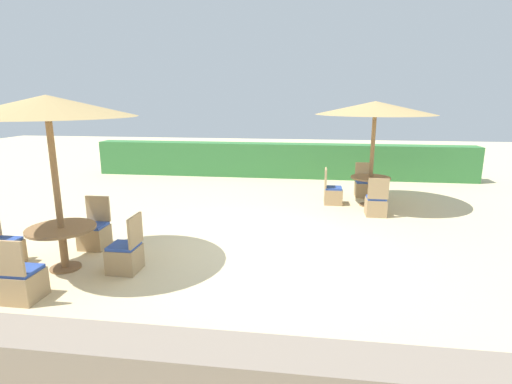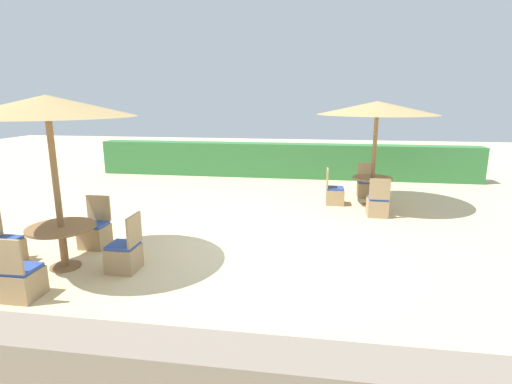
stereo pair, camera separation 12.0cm
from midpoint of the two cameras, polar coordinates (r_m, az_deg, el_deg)
name	(u,v)px [view 1 (the left image)]	position (r m, az deg, el deg)	size (l,w,h in m)	color
ground_plane	(252,246)	(7.52, -1.09, -7.74)	(40.00, 40.00, 0.00)	beige
hedge_row	(280,160)	(13.95, 3.23, 4.55)	(13.00, 0.70, 1.17)	#387A3D
stone_border	(194,365)	(4.20, -9.67, -23.17)	(10.00, 0.56, 0.43)	gray
parasol_back_right	(375,108)	(10.33, 16.35, 11.41)	(2.91, 2.91, 2.62)	olive
round_table_back_right	(370,184)	(10.54, 15.69, 1.14)	(0.99, 0.99, 0.75)	olive
patio_chair_back_right_north	(363,187)	(11.57, 14.81, 0.68)	(0.46, 0.46, 0.93)	tan
patio_chair_back_right_west	(332,194)	(10.56, 10.55, -0.29)	(0.46, 0.46, 0.93)	tan
patio_chair_back_right_south	(376,205)	(9.73, 16.42, -1.76)	(0.46, 0.46, 0.93)	tan
parasol_front_left	(47,107)	(6.80, -28.17, 10.68)	(2.60, 2.60, 2.75)	olive
round_table_front_left	(62,236)	(7.13, -26.40, -5.68)	(1.05, 1.05, 0.70)	olive
patio_chair_front_left_east	(126,256)	(6.75, -18.62, -8.60)	(0.46, 0.46, 0.93)	tan
patio_chair_front_left_west	(3,251)	(7.82, -32.80, -7.07)	(0.46, 0.46, 0.93)	tan
patio_chair_front_left_south	(22,282)	(6.42, -30.93, -11.00)	(0.46, 0.46, 0.93)	tan
patio_chair_front_left_north	(95,234)	(7.98, -22.45, -5.53)	(0.46, 0.46, 0.93)	tan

